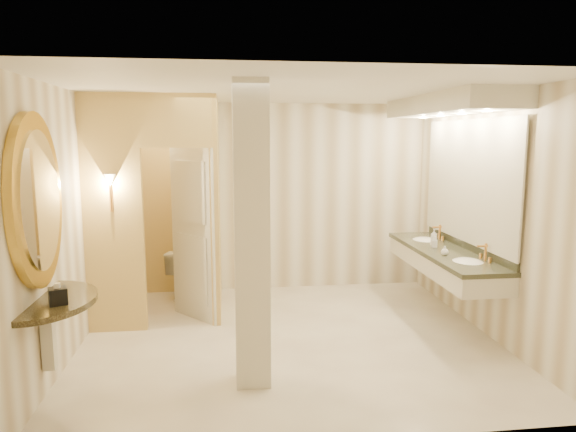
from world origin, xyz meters
name	(u,v)px	position (x,y,z in m)	size (l,w,h in m)	color
floor	(289,339)	(0.00, 0.00, 0.00)	(4.50, 4.50, 0.00)	white
ceiling	(289,90)	(0.00, 0.00, 2.70)	(4.50, 4.50, 0.00)	silver
wall_back	(272,198)	(0.00, 2.00, 1.35)	(4.50, 0.02, 2.70)	silver
wall_front	(325,264)	(0.00, -2.00, 1.35)	(4.50, 0.02, 2.70)	silver
wall_left	(70,223)	(-2.25, 0.00, 1.35)	(0.02, 4.00, 2.70)	silver
wall_right	(487,215)	(2.25, 0.00, 1.35)	(0.02, 4.00, 2.70)	silver
toilet_closet	(187,206)	(-1.13, 0.96, 1.39)	(1.50, 1.55, 2.70)	#E2CE76
wall_sconce	(110,182)	(-1.93, 0.43, 1.73)	(0.14, 0.14, 0.42)	gold
vanity	(450,187)	(1.98, 0.40, 1.63)	(0.75, 2.44, 2.09)	beige
console_shelf	(38,243)	(-2.21, -1.02, 1.35)	(1.11, 1.11, 2.01)	black
pillar	(252,237)	(-0.45, -0.97, 1.35)	(0.30, 0.30, 2.70)	beige
tissue_box	(58,296)	(-2.04, -1.18, 0.94)	(0.14, 0.14, 0.14)	black
toilet	(187,272)	(-1.23, 1.75, 0.34)	(0.38, 0.67, 0.68)	white
soap_bottle_a	(434,242)	(1.87, 0.53, 0.94)	(0.06, 0.06, 0.13)	beige
soap_bottle_b	(445,251)	(1.82, 0.11, 0.93)	(0.08, 0.08, 0.11)	silver
soap_bottle_c	(434,238)	(1.90, 0.60, 0.98)	(0.08, 0.08, 0.22)	#C6B28C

